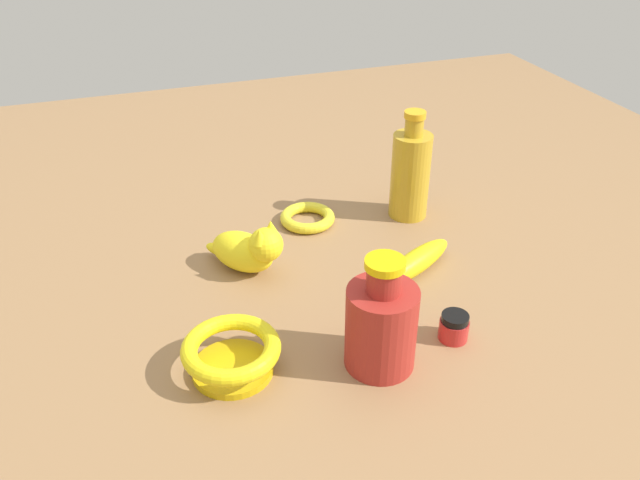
{
  "coord_description": "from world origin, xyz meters",
  "views": [
    {
      "loc": [
        -0.28,
        -0.81,
        0.59
      ],
      "look_at": [
        0.0,
        0.0,
        0.06
      ],
      "focal_mm": 36.33,
      "sensor_mm": 36.0,
      "label": 1
    }
  ],
  "objects_px": {
    "bowl": "(231,353)",
    "nail_polish_jar": "(454,327)",
    "bottle_short": "(381,324)",
    "bottle_tall": "(410,173)",
    "cat_figurine": "(248,249)",
    "bangle": "(307,218)",
    "banana": "(416,262)"
  },
  "relations": [
    {
      "from": "bowl",
      "to": "nail_polish_jar",
      "type": "bearing_deg",
      "value": -6.35
    },
    {
      "from": "bottle_short",
      "to": "bottle_tall",
      "type": "bearing_deg",
      "value": 59.3
    },
    {
      "from": "cat_figurine",
      "to": "bangle",
      "type": "bearing_deg",
      "value": 40.37
    },
    {
      "from": "bangle",
      "to": "banana",
      "type": "height_order",
      "value": "banana"
    },
    {
      "from": "banana",
      "to": "bangle",
      "type": "bearing_deg",
      "value": 91.28
    },
    {
      "from": "bangle",
      "to": "banana",
      "type": "distance_m",
      "value": 0.24
    },
    {
      "from": "cat_figurine",
      "to": "bottle_tall",
      "type": "relative_size",
      "value": 0.63
    },
    {
      "from": "cat_figurine",
      "to": "nail_polish_jar",
      "type": "distance_m",
      "value": 0.34
    },
    {
      "from": "cat_figurine",
      "to": "bottle_tall",
      "type": "xyz_separation_m",
      "value": [
        0.32,
        0.08,
        0.04
      ]
    },
    {
      "from": "bangle",
      "to": "bowl",
      "type": "distance_m",
      "value": 0.4
    },
    {
      "from": "bangle",
      "to": "cat_figurine",
      "type": "distance_m",
      "value": 0.18
    },
    {
      "from": "bowl",
      "to": "bottle_short",
      "type": "xyz_separation_m",
      "value": [
        0.19,
        -0.05,
        0.03
      ]
    },
    {
      "from": "bangle",
      "to": "bottle_short",
      "type": "bearing_deg",
      "value": -93.61
    },
    {
      "from": "bottle_short",
      "to": "banana",
      "type": "xyz_separation_m",
      "value": [
        0.14,
        0.18,
        -0.05
      ]
    },
    {
      "from": "bangle",
      "to": "banana",
      "type": "relative_size",
      "value": 0.59
    },
    {
      "from": "bottle_short",
      "to": "bowl",
      "type": "bearing_deg",
      "value": 166.32
    },
    {
      "from": "bangle",
      "to": "bottle_tall",
      "type": "height_order",
      "value": "bottle_tall"
    },
    {
      "from": "bowl",
      "to": "bottle_short",
      "type": "relative_size",
      "value": 0.79
    },
    {
      "from": "bottle_tall",
      "to": "banana",
      "type": "xyz_separation_m",
      "value": [
        -0.07,
        -0.18,
        -0.07
      ]
    },
    {
      "from": "bottle_tall",
      "to": "nail_polish_jar",
      "type": "height_order",
      "value": "bottle_tall"
    },
    {
      "from": "cat_figurine",
      "to": "nail_polish_jar",
      "type": "xyz_separation_m",
      "value": [
        0.23,
        -0.26,
        -0.02
      ]
    },
    {
      "from": "bangle",
      "to": "cat_figurine",
      "type": "relative_size",
      "value": 0.79
    },
    {
      "from": "nail_polish_jar",
      "to": "bowl",
      "type": "bearing_deg",
      "value": 173.65
    },
    {
      "from": "bangle",
      "to": "bottle_short",
      "type": "distance_m",
      "value": 0.39
    },
    {
      "from": "bangle",
      "to": "cat_figurine",
      "type": "bearing_deg",
      "value": -139.63
    },
    {
      "from": "nail_polish_jar",
      "to": "banana",
      "type": "height_order",
      "value": "nail_polish_jar"
    },
    {
      "from": "nail_polish_jar",
      "to": "bottle_short",
      "type": "xyz_separation_m",
      "value": [
        -0.12,
        -0.01,
        0.05
      ]
    },
    {
      "from": "bangle",
      "to": "bowl",
      "type": "xyz_separation_m",
      "value": [
        -0.21,
        -0.34,
        0.02
      ]
    },
    {
      "from": "cat_figurine",
      "to": "nail_polish_jar",
      "type": "relative_size",
      "value": 3.06
    },
    {
      "from": "bottle_tall",
      "to": "bottle_short",
      "type": "bearing_deg",
      "value": -120.7
    },
    {
      "from": "bowl",
      "to": "nail_polish_jar",
      "type": "distance_m",
      "value": 0.31
    },
    {
      "from": "bangle",
      "to": "bottle_tall",
      "type": "xyz_separation_m",
      "value": [
        0.19,
        -0.03,
        0.08
      ]
    }
  ]
}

